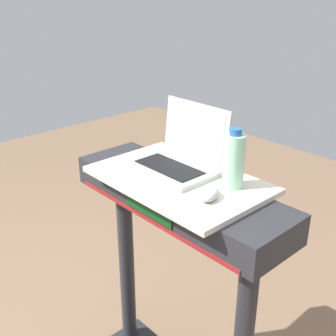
# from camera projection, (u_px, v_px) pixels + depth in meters

# --- Properties ---
(desk_board) EXTENTS (0.63, 0.40, 0.02)m
(desk_board) POSITION_uv_depth(u_px,v_px,m) (178.00, 180.00, 1.53)
(desk_board) COLOR beige
(desk_board) RESTS_ON treadmill_base
(laptop) EXTENTS (0.32, 0.24, 0.23)m
(laptop) POSITION_uv_depth(u_px,v_px,m) (180.00, 156.00, 1.58)
(laptop) COLOR #B7B7BC
(laptop) RESTS_ON desk_board
(computer_mouse) EXTENTS (0.10, 0.12, 0.03)m
(computer_mouse) POSITION_uv_depth(u_px,v_px,m) (209.00, 194.00, 1.36)
(computer_mouse) COLOR #B2B2B7
(computer_mouse) RESTS_ON desk_board
(water_bottle) EXTENTS (0.07, 0.07, 0.21)m
(water_bottle) POSITION_uv_depth(u_px,v_px,m) (234.00, 160.00, 1.41)
(water_bottle) COLOR #9EDBB2
(water_bottle) RESTS_ON desk_board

